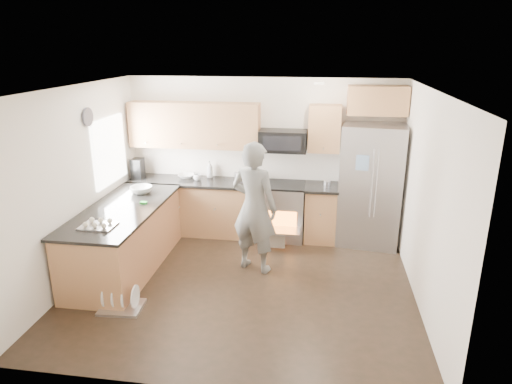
% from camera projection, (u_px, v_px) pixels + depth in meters
% --- Properties ---
extents(ground, '(4.50, 4.50, 0.00)m').
position_uv_depth(ground, '(243.00, 284.00, 6.18)').
color(ground, black).
rests_on(ground, ground).
extents(room_shell, '(4.54, 4.04, 2.62)m').
position_uv_depth(room_shell, '(239.00, 165.00, 5.68)').
color(room_shell, white).
rests_on(room_shell, ground).
extents(back_cabinet_run, '(4.45, 0.64, 2.50)m').
position_uv_depth(back_cabinet_run, '(226.00, 178.00, 7.60)').
color(back_cabinet_run, '#AF6E46').
rests_on(back_cabinet_run, ground).
extents(peninsula, '(0.96, 2.36, 1.03)m').
position_uv_depth(peninsula, '(125.00, 238.00, 6.51)').
color(peninsula, '#AF6E46').
rests_on(peninsula, ground).
extents(stove_range, '(0.76, 0.97, 1.79)m').
position_uv_depth(stove_range, '(281.00, 198.00, 7.51)').
color(stove_range, '#B7B7BC').
rests_on(stove_range, ground).
extents(refrigerator, '(1.04, 0.86, 1.94)m').
position_uv_depth(refrigerator, '(371.00, 185.00, 7.22)').
color(refrigerator, '#B7B7BC').
rests_on(refrigerator, ground).
extents(person, '(0.80, 0.65, 1.87)m').
position_uv_depth(person, '(254.00, 208.00, 6.34)').
color(person, slate).
rests_on(person, ground).
extents(dish_rack, '(0.53, 0.44, 0.32)m').
position_uv_depth(dish_rack, '(121.00, 302.00, 5.60)').
color(dish_rack, '#B7B7BC').
rests_on(dish_rack, ground).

